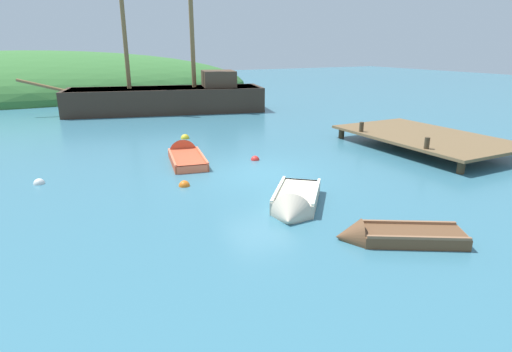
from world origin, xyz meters
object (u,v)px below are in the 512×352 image
Objects in this scene: buoy_yellow at (185,138)px; buoy_orange at (184,186)px; rowboat_center at (391,238)px; rowboat_portside at (185,157)px; buoy_red at (255,160)px; rowboat_far at (295,204)px; buoy_white at (39,184)px; sailing_ship at (169,103)px.

buoy_orange is (-2.35, -7.05, 0.00)m from buoy_yellow.
rowboat_portside reaches higher than rowboat_center.
buoy_yellow is 1.15× the size of buoy_orange.
rowboat_center is 6.92m from buoy_orange.
rowboat_center is 8.00m from buoy_red.
rowboat_far reaches higher than buoy_orange.
buoy_white is (-7.88, 0.67, 0.00)m from buoy_red.
rowboat_center reaches higher than buoy_red.
rowboat_far is 8.13× the size of buoy_white.
rowboat_portside is 8.27× the size of buoy_yellow.
buoy_orange is at bearing -153.27° from buoy_red.
buoy_red is at bearing -63.00° from rowboat_center.
sailing_ship is 9.10m from buoy_yellow.
buoy_yellow is (-1.25, 5.24, 0.00)m from buoy_red.
buoy_orange is at bearing -107.03° from rowboat_far.
rowboat_far is 7.97× the size of buoy_orange.
buoy_orange is (-3.59, -1.81, 0.00)m from buoy_red.
rowboat_center is 0.86× the size of rowboat_portside.
rowboat_center is 13.25m from buoy_yellow.
sailing_ship is 19.44m from rowboat_far.
sailing_ship is 15.89m from buoy_white.
buoy_yellow is 8.05m from buoy_white.
rowboat_far is 10.44m from buoy_yellow.
buoy_orange is at bearing -30.11° from buoy_white.
sailing_ship reaches higher than rowboat_portside.
rowboat_portside is 9.48× the size of buoy_orange.
sailing_ship is 45.34× the size of buoy_red.
sailing_ship reaches higher than rowboat_center.
sailing_ship is 14.17m from buoy_red.
buoy_orange is (-1.09, -3.20, -0.09)m from rowboat_portside.
rowboat_portside is at bearing -130.44° from rowboat_far.
sailing_ship reaches higher than buoy_yellow.
rowboat_center is at bearing 102.05° from sailing_ship.
rowboat_portside reaches higher than buoy_yellow.
buoy_orange is at bearing -108.39° from buoy_yellow.
rowboat_portside is 9.69× the size of buoy_white.
rowboat_portside is at bearing 91.29° from sailing_ship.
buoy_white reaches higher than buoy_red.
buoy_white is (-7.40, 8.66, -0.08)m from rowboat_center.
rowboat_portside is at bearing 71.15° from buoy_orange.
rowboat_center reaches higher than buoy_yellow.
buoy_yellow is at bearing -7.24° from rowboat_portside.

